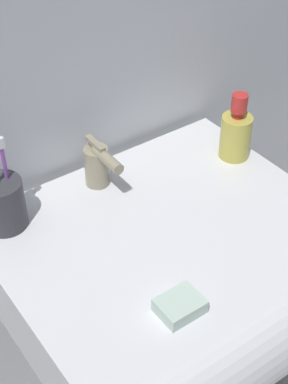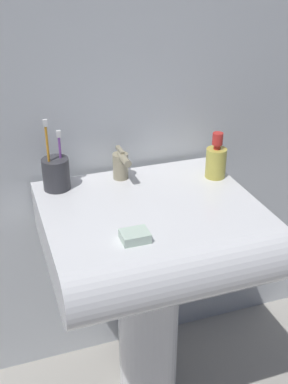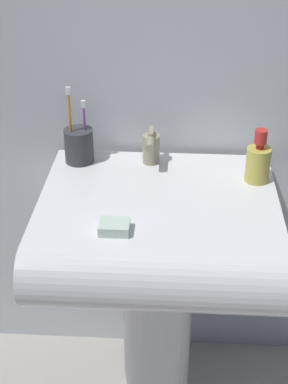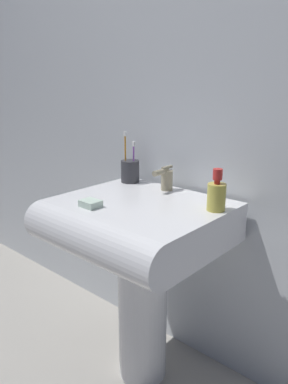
{
  "view_description": "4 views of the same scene",
  "coord_description": "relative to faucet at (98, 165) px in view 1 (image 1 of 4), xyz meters",
  "views": [
    {
      "loc": [
        -0.48,
        -0.61,
        1.47
      ],
      "look_at": [
        -0.03,
        0.02,
        0.83
      ],
      "focal_mm": 55.0,
      "sensor_mm": 36.0,
      "label": 1
    },
    {
      "loc": [
        -0.39,
        -1.11,
        1.4
      ],
      "look_at": [
        -0.01,
        0.01,
        0.78
      ],
      "focal_mm": 45.0,
      "sensor_mm": 36.0,
      "label": 2
    },
    {
      "loc": [
        0.04,
        -1.26,
        1.5
      ],
      "look_at": [
        -0.04,
        -0.01,
        0.76
      ],
      "focal_mm": 55.0,
      "sensor_mm": 36.0,
      "label": 3
    },
    {
      "loc": [
        0.86,
        -0.97,
        1.17
      ],
      "look_at": [
        -0.0,
        0.01,
        0.78
      ],
      "focal_mm": 35.0,
      "sensor_mm": 36.0,
      "label": 4
    }
  ],
  "objects": [
    {
      "name": "sink_basin",
      "position": [
        0.03,
        -0.23,
        -0.12
      ],
      "size": [
        0.59,
        0.55,
        0.14
      ],
      "color": "white",
      "rests_on": "sink_pedestal"
    },
    {
      "name": "soap_bottle",
      "position": [
        0.28,
        -0.08,
        0.01
      ],
      "size": [
        0.06,
        0.06,
        0.14
      ],
      "color": "gold",
      "rests_on": "sink_basin"
    },
    {
      "name": "bar_soap",
      "position": [
        -0.07,
        -0.34,
        -0.04
      ],
      "size": [
        0.07,
        0.06,
        0.02
      ],
      "primitive_type": "cube",
      "color": "silver",
      "rests_on": "sink_basin"
    },
    {
      "name": "faucet",
      "position": [
        0.0,
        0.0,
        0.0
      ],
      "size": [
        0.05,
        0.11,
        0.1
      ],
      "color": "tan",
      "rests_on": "sink_basin"
    },
    {
      "name": "toothbrush_cup",
      "position": [
        -0.2,
        0.0,
        0.0
      ],
      "size": [
        0.08,
        0.08,
        0.22
      ],
      "color": "#38383D",
      "rests_on": "sink_basin"
    },
    {
      "name": "sink_pedestal",
      "position": [
        0.03,
        -0.17,
        -0.5
      ],
      "size": [
        0.19,
        0.19,
        0.61
      ],
      "primitive_type": "cylinder",
      "color": "white",
      "rests_on": "ground"
    }
  ]
}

